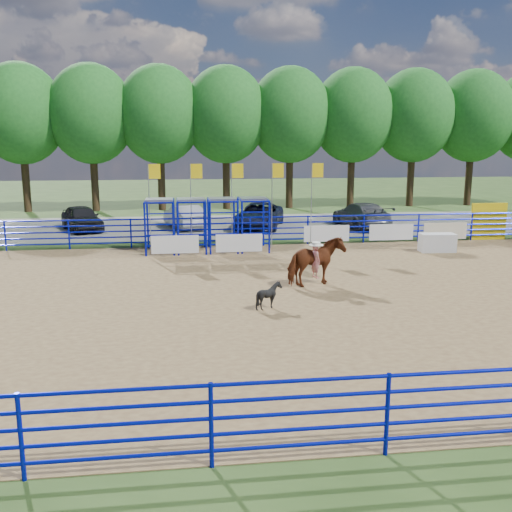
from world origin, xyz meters
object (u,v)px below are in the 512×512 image
object	(u,v)px
announcer_table	(437,243)
horse_and_rider	(316,261)
car_d	(361,215)
car_b	(184,216)
car_c	(259,216)
calf	(269,295)
car_a	(82,218)

from	to	relation	value
announcer_table	horse_and_rider	size ratio (longest dim) A/B	0.71
car_d	car_b	bearing A→B (deg)	-12.51
announcer_table	car_b	xyz separation A→B (m)	(-12.10, 9.28, 0.26)
announcer_table	car_c	xyz separation A→B (m)	(-7.52, 8.70, 0.30)
calf	car_c	world-z (taller)	car_c
car_a	car_c	bearing A→B (deg)	-25.59
car_c	car_d	xyz separation A→B (m)	(6.27, -0.62, 0.02)
horse_and_rider	car_d	distance (m)	15.04
announcer_table	car_d	size ratio (longest dim) A/B	0.31
horse_and_rider	calf	bearing A→B (deg)	-128.75
car_a	horse_and_rider	bearing A→B (deg)	-77.28
car_c	car_d	bearing A→B (deg)	10.58
calf	car_b	bearing A→B (deg)	23.34
horse_and_rider	car_c	distance (m)	14.37
announcer_table	horse_and_rider	world-z (taller)	horse_and_rider
car_b	car_d	distance (m)	10.92
horse_and_rider	car_a	size ratio (longest dim) A/B	0.54
calf	car_b	size ratio (longest dim) A/B	0.20
calf	car_a	distance (m)	19.46
horse_and_rider	car_b	distance (m)	15.69
announcer_table	car_a	bearing A→B (deg)	153.50
car_a	car_d	world-z (taller)	car_d
announcer_table	car_b	size ratio (longest dim) A/B	0.38
car_b	car_d	xyz separation A→B (m)	(10.85, -1.20, 0.06)
horse_and_rider	announcer_table	bearing A→B (deg)	37.70
car_a	car_d	xyz separation A→B (m)	(16.94, -0.99, 0.03)
calf	car_c	bearing A→B (deg)	8.32
calf	car_a	xyz separation A→B (m)	(-8.70, 17.40, 0.30)
car_c	car_b	bearing A→B (deg)	-171.05
horse_and_rider	car_d	bearing A→B (deg)	66.10
horse_and_rider	car_b	size ratio (longest dim) A/B	0.54
car_d	horse_and_rider	bearing A→B (deg)	59.91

